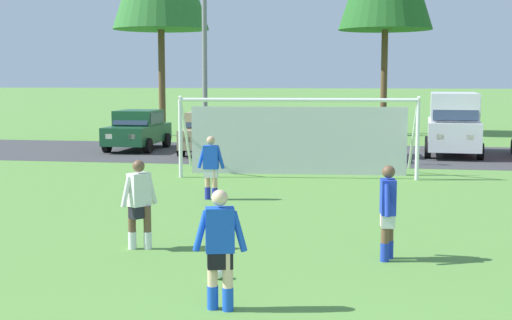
% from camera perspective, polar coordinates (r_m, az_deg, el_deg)
% --- Properties ---
extents(ground_plane, '(400.00, 400.00, 0.00)m').
position_cam_1_polar(ground_plane, '(20.98, 7.16, -1.94)').
color(ground_plane, '#598C3D').
extents(parking_lot_strip, '(52.00, 8.40, 0.01)m').
position_cam_1_polar(parking_lot_strip, '(29.06, 7.80, 0.44)').
color(parking_lot_strip, '#3D3D3F').
rests_on(parking_lot_strip, ground).
extents(soccer_ball, '(0.22, 0.22, 0.22)m').
position_cam_1_polar(soccer_ball, '(11.11, -3.06, -9.03)').
color(soccer_ball, white).
rests_on(soccer_ball, ground).
extents(soccer_goal, '(7.55, 2.53, 2.57)m').
position_cam_1_polar(soccer_goal, '(22.59, 3.41, 2.01)').
color(soccer_goal, white).
rests_on(soccer_goal, ground).
extents(player_midfield_center, '(0.57, 0.59, 1.64)m').
position_cam_1_polar(player_midfield_center, '(13.00, -9.41, -3.58)').
color(player_midfield_center, brown).
rests_on(player_midfield_center, ground).
extents(player_winger_left, '(0.75, 0.33, 1.64)m').
position_cam_1_polar(player_winger_left, '(9.50, -2.93, -7.29)').
color(player_winger_left, beige).
rests_on(player_winger_left, ground).
extents(player_winger_right, '(0.27, 0.74, 1.64)m').
position_cam_1_polar(player_winger_right, '(12.26, 10.60, -4.22)').
color(player_winger_right, brown).
rests_on(player_winger_right, ground).
extents(player_trailing_back, '(0.74, 0.26, 1.64)m').
position_cam_1_polar(player_trailing_back, '(18.08, -3.66, -0.64)').
color(player_trailing_back, tan).
rests_on(player_trailing_back, ground).
extents(parked_car_slot_far_left, '(2.07, 4.22, 1.72)m').
position_cam_1_polar(parked_car_slot_far_left, '(31.13, -9.53, 2.43)').
color(parked_car_slot_far_left, '#194C2D').
rests_on(parked_car_slot_far_left, ground).
extents(parked_car_slot_left, '(2.24, 4.30, 1.72)m').
position_cam_1_polar(parked_car_slot_left, '(29.32, -3.83, 2.25)').
color(parked_car_slot_left, tan).
rests_on(parked_car_slot_left, ground).
extents(parked_car_slot_center_left, '(2.19, 4.28, 1.72)m').
position_cam_1_polar(parked_car_slot_center_left, '(29.95, 1.51, 2.35)').
color(parked_car_slot_center_left, black).
rests_on(parked_car_slot_center_left, ground).
extents(parked_car_slot_center, '(2.24, 4.30, 1.72)m').
position_cam_1_polar(parked_car_slot_center, '(28.15, 8.12, 2.02)').
color(parked_car_slot_center, navy).
rests_on(parked_car_slot_center, ground).
extents(parked_car_slot_center_right, '(2.45, 4.93, 2.52)m').
position_cam_1_polar(parked_car_slot_center_right, '(29.72, 15.66, 2.98)').
color(parked_car_slot_center_right, silver).
rests_on(parked_car_slot_center_right, ground).
extents(street_lamp, '(2.00, 0.32, 6.63)m').
position_cam_1_polar(street_lamp, '(25.38, -3.74, 7.39)').
color(street_lamp, slate).
rests_on(street_lamp, ground).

